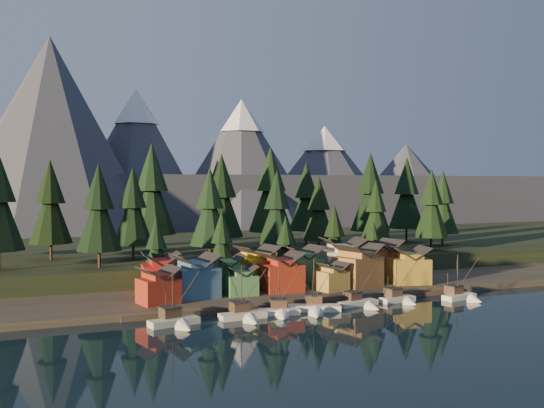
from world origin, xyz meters
name	(u,v)px	position (x,y,z in m)	size (l,w,h in m)	color
ground	(346,320)	(0.00, 0.00, 0.00)	(500.00, 500.00, 0.00)	black
shore_strip	(267,284)	(0.00, 40.00, 0.75)	(400.00, 50.00, 1.50)	#322C24
hillside	(210,254)	(0.00, 90.00, 3.00)	(420.00, 100.00, 6.00)	black
dock	(308,302)	(0.00, 16.50, 0.50)	(80.00, 4.00, 1.00)	#40362E
mountain_ridge	(133,183)	(-4.20, 213.59, 26.06)	(560.00, 190.00, 90.00)	#4B4F60
boat_0	(176,314)	(-31.00, 7.73, 2.30)	(10.06, 10.62, 11.80)	beige
boat_1	(245,308)	(-17.61, 7.97, 2.25)	(9.58, 10.34, 11.53)	beige
boat_2	(280,304)	(-9.95, 8.74, 2.25)	(8.82, 9.43, 11.10)	white
boat_3	(315,301)	(-2.27, 8.84, 2.19)	(11.43, 11.85, 11.95)	silver
boat_4	(361,297)	(9.34, 10.14, 1.95)	(9.96, 10.57, 10.57)	beige
boat_5	(401,293)	(19.60, 10.62, 2.15)	(8.69, 9.24, 10.78)	beige
boat_6	(463,290)	(34.13, 7.70, 2.23)	(9.05, 9.62, 11.15)	white
house_front_0	(158,284)	(-31.25, 22.39, 5.42)	(8.82, 8.51, 7.46)	maroon
house_front_1	(195,275)	(-22.54, 26.00, 6.38)	(10.00, 9.69, 9.29)	#335878
house_front_2	(241,279)	(-12.39, 25.19, 4.90)	(6.83, 6.88, 6.48)	#427A47
house_front_3	(281,271)	(-2.27, 26.06, 6.17)	(8.77, 8.36, 8.89)	maroon
house_front_4	(331,276)	(8.73, 22.48, 4.85)	(7.34, 7.74, 6.38)	#A4863A
house_front_5	(358,264)	(17.20, 24.92, 6.81)	(11.56, 10.94, 10.11)	#966435
house_front_6	(409,264)	(31.07, 23.95, 6.20)	(10.68, 10.32, 8.95)	#A5812A
house_back_0	(161,272)	(-28.21, 34.04, 6.22)	(8.96, 8.66, 8.99)	maroon
house_back_1	(228,272)	(-13.53, 30.85, 5.85)	(8.05, 8.13, 8.29)	#487E44
house_back_2	(257,265)	(-4.67, 34.97, 6.51)	(10.26, 9.66, 9.54)	yellow
house_back_3	(302,264)	(6.23, 33.07, 6.37)	(9.77, 8.86, 9.27)	#46824B
house_back_4	(343,259)	(17.24, 32.31, 7.20)	(11.62, 11.31, 10.86)	white
house_back_5	(381,258)	(29.21, 33.57, 6.71)	(9.98, 10.08, 9.92)	#AD673D
tree_hill_1	(50,205)	(-50.00, 68.00, 20.53)	(11.41, 11.41, 26.57)	#332319
tree_hill_2	(99,210)	(-40.00, 48.00, 19.66)	(10.73, 10.73, 25.00)	#332319
tree_hill_3	(133,209)	(-30.00, 60.00, 19.35)	(10.48, 10.48, 24.42)	#332319
tree_hill_4	(152,192)	(-22.00, 75.00, 23.50)	(13.74, 13.74, 32.00)	#332319
tree_hill_5	(210,210)	(-12.00, 50.00, 19.32)	(10.46, 10.46, 24.36)	#332319
tree_hill_6	(222,199)	(-4.00, 65.00, 21.65)	(12.29, 12.29, 28.63)	#332319
tree_hill_7	(277,210)	(6.00, 48.00, 19.00)	(10.21, 10.21, 23.78)	#332319
tree_hill_8	(271,192)	(14.00, 72.00, 23.33)	(13.60, 13.60, 31.69)	#332319
tree_hill_9	(319,211)	(22.00, 55.00, 18.23)	(9.60, 9.60, 22.37)	#332319
tree_hill_10	(306,199)	(30.00, 80.00, 20.92)	(11.71, 11.71, 27.29)	#332319
tree_hill_11	(376,213)	(38.00, 50.00, 17.59)	(9.11, 9.11, 21.21)	#332319
tree_hill_12	(370,195)	(46.00, 66.00, 22.40)	(12.87, 12.87, 29.99)	#332319
tree_hill_13	(431,206)	(56.00, 48.00, 19.39)	(10.52, 10.52, 24.50)	#332319
tree_hill_14	(407,195)	(64.00, 72.00, 21.97)	(12.53, 12.53, 29.20)	#332319
tree_hill_15	(217,199)	(0.00, 82.00, 21.07)	(11.83, 11.83, 27.56)	#332319
tree_hill_17	(443,204)	(68.00, 58.00, 19.34)	(10.48, 10.48, 24.41)	#332319
tree_shore_0	(156,249)	(-28.00, 40.00, 10.71)	(7.24, 7.24, 16.87)	#332319
tree_shore_1	(222,244)	(-12.00, 40.00, 11.37)	(7.76, 7.76, 18.08)	#332319
tree_shore_2	(286,245)	(5.00, 40.00, 10.44)	(7.03, 7.03, 16.37)	#332319
tree_shore_3	(334,237)	(19.00, 40.00, 11.91)	(8.18, 8.18, 19.06)	#332319
tree_shore_4	(374,245)	(31.00, 40.00, 9.42)	(6.23, 6.23, 14.52)	#332319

